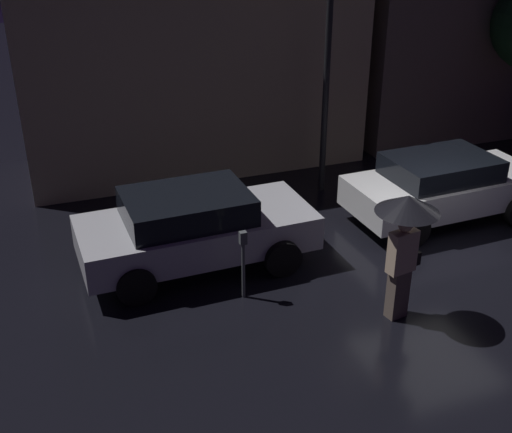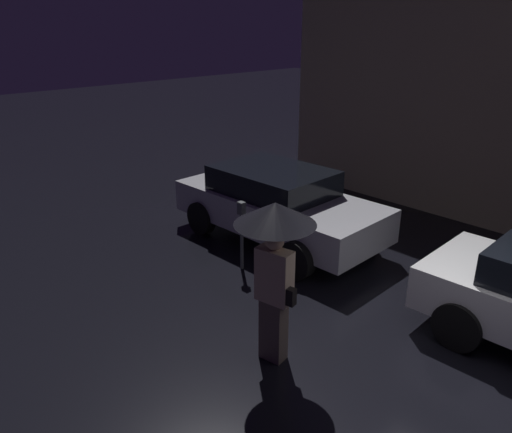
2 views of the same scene
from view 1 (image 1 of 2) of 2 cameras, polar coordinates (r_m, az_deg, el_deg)
name	(u,v)px [view 1 (image 1 of 2)]	position (r m, az deg, el deg)	size (l,w,h in m)	color
ground_plane	(441,258)	(12.71, 16.10, -3.55)	(60.00, 60.00, 0.00)	black
building_facade_left	(190,42)	(15.99, -5.86, 15.18)	(8.17, 3.00, 6.08)	gray
parked_car_silver	(195,227)	(11.71, -5.47, -0.92)	(4.30, 2.05, 1.45)	#B7B7BF
parked_car_white	(443,185)	(13.96, 16.32, 2.68)	(4.18, 1.96, 1.40)	silver
pedestrian_with_umbrella	(405,227)	(10.04, 13.15, -0.89)	(0.99, 0.99, 2.16)	#66564C
parking_meter	(243,257)	(10.68, -1.14, -3.65)	(0.12, 0.10, 1.26)	#4C5154
street_lamp_near	(328,44)	(14.11, 6.44, 15.01)	(0.42, 0.42, 4.89)	black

